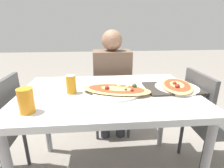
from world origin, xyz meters
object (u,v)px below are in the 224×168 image
(person_seated, at_px, (112,76))
(soda_can, at_px, (71,84))
(dining_table, at_px, (108,102))
(pizza_second, at_px, (177,86))
(chair_far_seated, at_px, (111,90))
(drink_glass, at_px, (26,101))
(chair_side_right, at_px, (208,118))
(pizza_main, at_px, (116,90))

(person_seated, bearing_deg, soda_can, 61.62)
(dining_table, distance_m, pizza_second, 0.51)
(chair_far_seated, xyz_separation_m, drink_glass, (-0.53, -0.99, 0.33))
(chair_side_right, bearing_deg, pizza_second, -87.37)
(chair_far_seated, distance_m, person_seated, 0.22)
(pizza_main, bearing_deg, soda_can, 175.38)
(dining_table, height_order, chair_far_seated, chair_far_seated)
(pizza_second, bearing_deg, soda_can, -178.79)
(chair_far_seated, bearing_deg, soda_can, 65.45)
(person_seated, distance_m, drink_glass, 1.03)
(dining_table, height_order, pizza_main, pizza_main)
(pizza_main, bearing_deg, dining_table, 161.50)
(drink_glass, bearing_deg, pizza_main, 25.13)
(person_seated, relative_size, pizza_main, 2.23)
(pizza_main, relative_size, soda_can, 4.09)
(drink_glass, bearing_deg, pizza_second, 16.21)
(chair_far_seated, distance_m, pizza_main, 0.80)
(chair_far_seated, bearing_deg, pizza_second, 120.47)
(pizza_main, distance_m, pizza_second, 0.45)
(soda_can, height_order, drink_glass, drink_glass)
(drink_glass, xyz_separation_m, pizza_second, (0.95, 0.28, -0.05))
(dining_table, height_order, drink_glass, drink_glass)
(chair_side_right, height_order, person_seated, person_seated)
(chair_far_seated, bearing_deg, person_seated, 90.00)
(dining_table, distance_m, chair_side_right, 0.82)
(dining_table, distance_m, pizza_main, 0.11)
(soda_can, bearing_deg, pizza_main, -4.62)
(dining_table, height_order, pizza_second, pizza_second)
(chair_side_right, height_order, drink_glass, drink_glass)
(pizza_main, height_order, pizza_second, same)
(dining_table, bearing_deg, pizza_main, -18.50)
(chair_far_seated, xyz_separation_m, pizza_main, (-0.03, -0.75, 0.28))
(drink_glass, distance_m, pizza_second, 0.99)
(dining_table, relative_size, chair_far_seated, 1.44)
(dining_table, bearing_deg, drink_glass, -150.35)
(chair_far_seated, bearing_deg, dining_table, 83.47)
(chair_far_seated, relative_size, pizza_main, 1.66)
(chair_side_right, bearing_deg, person_seated, -129.20)
(dining_table, bearing_deg, chair_far_seated, 83.47)
(soda_can, xyz_separation_m, drink_glass, (-0.20, -0.26, 0.00))
(dining_table, bearing_deg, soda_can, 178.63)
(person_seated, distance_m, pizza_second, 0.74)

